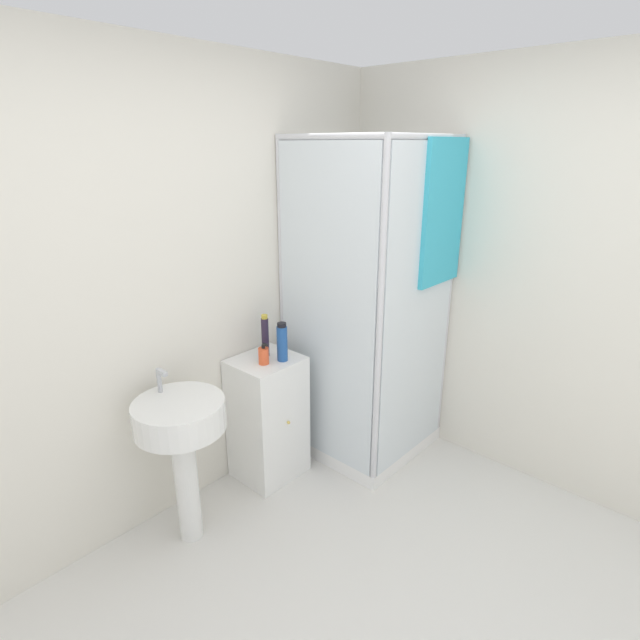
% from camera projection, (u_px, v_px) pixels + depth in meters
% --- Properties ---
extents(wall_back, '(6.40, 0.06, 2.50)m').
position_uv_depth(wall_back, '(152.00, 302.00, 2.58)').
color(wall_back, silver).
rests_on(wall_back, ground_plane).
extents(wall_right, '(0.06, 6.40, 2.50)m').
position_uv_depth(wall_right, '(603.00, 295.00, 2.69)').
color(wall_right, silver).
rests_on(wall_right, ground_plane).
extents(shower_enclosure, '(0.80, 0.83, 2.08)m').
position_uv_depth(shower_enclosure, '(371.00, 363.00, 3.30)').
color(shower_enclosure, white).
rests_on(shower_enclosure, ground_plane).
extents(vanity_cabinet, '(0.40, 0.38, 0.80)m').
position_uv_depth(vanity_cabinet, '(268.00, 418.00, 3.13)').
color(vanity_cabinet, white).
rests_on(vanity_cabinet, ground_plane).
extents(sink, '(0.46, 0.46, 0.95)m').
position_uv_depth(sink, '(181.00, 432.00, 2.52)').
color(sink, white).
rests_on(sink, ground_plane).
extents(soap_dispenser, '(0.06, 0.06, 0.13)m').
position_uv_depth(soap_dispenser, '(264.00, 356.00, 2.91)').
color(soap_dispenser, '#E5562D').
rests_on(soap_dispenser, vanity_cabinet).
extents(shampoo_bottle_tall_black, '(0.04, 0.04, 0.26)m').
position_uv_depth(shampoo_bottle_tall_black, '(265.00, 336.00, 3.00)').
color(shampoo_bottle_tall_black, '#281E33').
rests_on(shampoo_bottle_tall_black, vanity_cabinet).
extents(shampoo_bottle_blue, '(0.06, 0.06, 0.24)m').
position_uv_depth(shampoo_bottle_blue, '(282.00, 342.00, 2.94)').
color(shampoo_bottle_blue, '#1E4C93').
rests_on(shampoo_bottle_blue, vanity_cabinet).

